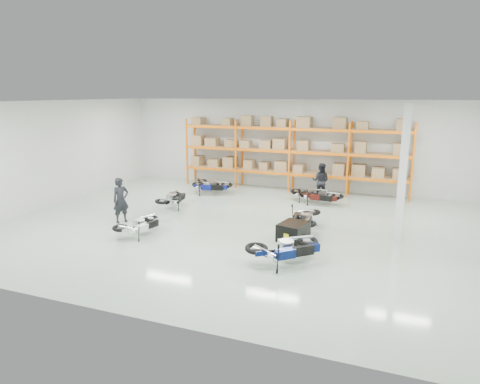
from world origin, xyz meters
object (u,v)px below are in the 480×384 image
at_px(moto_back_b, 211,181).
at_px(moto_back_d, 321,194).
at_px(moto_blue_centre, 286,244).
at_px(person_left, 121,200).
at_px(moto_touring_right, 304,215).
at_px(trailer, 293,232).
at_px(moto_back_c, 310,191).
at_px(person_back, 321,181).
at_px(moto_black_far_left, 173,196).
at_px(moto_silver_left, 140,222).
at_px(moto_back_a, 211,184).

relative_size(moto_back_b, moto_back_d, 1.00).
relative_size(moto_blue_centre, person_left, 1.15).
xyz_separation_m(moto_touring_right, trailer, (-0.00, -1.60, -0.13)).
bearing_deg(moto_back_c, moto_back_d, -133.01).
distance_m(moto_back_c, person_back, 0.85).
xyz_separation_m(moto_black_far_left, trailer, (5.92, -2.58, -0.10)).
xyz_separation_m(moto_silver_left, moto_back_c, (4.46, 6.81, -0.02)).
distance_m(moto_black_far_left, moto_back_b, 3.42).
bearing_deg(moto_blue_centre, moto_back_d, -40.76).
bearing_deg(trailer, person_back, 105.01).
bearing_deg(moto_silver_left, moto_touring_right, -137.61).
bearing_deg(moto_blue_centre, person_left, 32.74).
xyz_separation_m(moto_silver_left, moto_black_far_left, (-0.80, 3.67, 0.01)).
relative_size(moto_silver_left, person_left, 0.94).
bearing_deg(moto_back_a, trailer, -147.95).
bearing_deg(moto_back_c, moto_black_far_left, 112.51).
xyz_separation_m(moto_black_far_left, moto_back_d, (5.83, 2.75, -0.01)).
bearing_deg(moto_black_far_left, person_back, -151.58).
bearing_deg(person_left, moto_back_b, 21.10).
bearing_deg(moto_back_d, moto_back_b, 90.53).
distance_m(moto_back_b, moto_back_c, 5.03).
bearing_deg(trailer, moto_black_far_left, 168.62).
bearing_deg(moto_silver_left, person_back, -107.94).
height_order(moto_silver_left, person_back, person_back).
bearing_deg(person_back, person_left, 46.95).
bearing_deg(moto_back_c, moto_back_a, 85.73).
relative_size(moto_back_b, moto_back_c, 1.04).
bearing_deg(person_left, person_back, -14.31).
xyz_separation_m(trailer, moto_back_a, (-5.41, 5.38, 0.12)).
distance_m(trailer, moto_back_d, 5.33).
relative_size(moto_silver_left, trailer, 0.94).
bearing_deg(moto_touring_right, moto_back_a, 139.57).
relative_size(person_left, person_back, 1.03).
height_order(moto_silver_left, moto_black_far_left, moto_black_far_left).
xyz_separation_m(moto_black_far_left, moto_touring_right, (5.92, -0.98, 0.04)).
height_order(moto_back_a, moto_back_d, moto_back_a).
xyz_separation_m(moto_touring_right, moto_back_a, (-5.41, 3.79, -0.02)).
distance_m(moto_silver_left, moto_touring_right, 5.78).
bearing_deg(moto_back_c, moto_blue_centre, 178.42).
relative_size(moto_black_far_left, moto_touring_right, 0.93).
xyz_separation_m(moto_touring_right, moto_back_b, (-5.68, 4.40, -0.04)).
bearing_deg(trailer, moto_back_b, 145.64).
height_order(moto_silver_left, moto_back_b, moto_back_b).
relative_size(moto_blue_centre, moto_black_far_left, 1.20).
bearing_deg(person_left, moto_back_a, 17.28).
xyz_separation_m(moto_silver_left, person_left, (-1.55, 1.08, 0.36)).
relative_size(moto_silver_left, moto_back_a, 0.94).
height_order(moto_black_far_left, person_back, person_back).
height_order(moto_blue_centre, trailer, moto_blue_centre).
bearing_deg(moto_back_a, moto_back_b, 11.01).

